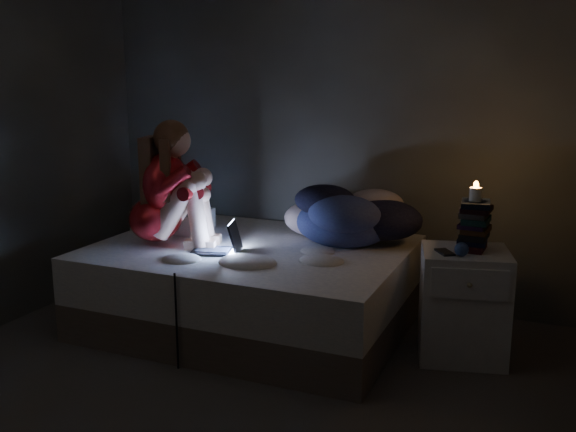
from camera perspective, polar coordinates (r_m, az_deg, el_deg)
The scene contains 12 objects.
floor at distance 3.48m, azimuth -7.59°, elevation -16.43°, with size 3.60×3.80×0.02m, color #474443.
wall_back at distance 4.80m, azimuth 3.79°, elevation 8.06°, with size 3.60×0.02×2.60m, color #3D3E3B.
bed at distance 4.37m, azimuth -3.22°, elevation -6.13°, with size 2.00×1.50×0.55m, color #B8B6B3, non-canonical shape.
pillow at distance 4.80m, azimuth -10.03°, elevation -0.28°, with size 0.50×0.36×0.15m, color white.
woman at distance 4.32m, azimuth -11.69°, elevation 2.85°, with size 0.51×0.34×0.83m, color maroon, non-canonical shape.
laptop at distance 4.13m, azimuth -6.42°, elevation -1.79°, with size 0.30×0.21×0.21m, color black, non-canonical shape.
clothes_pile at distance 4.34m, azimuth 4.92°, elevation 0.27°, with size 0.68×0.54×0.41m, color navy, non-canonical shape.
nightstand at distance 4.01m, azimuth 15.11°, elevation -7.48°, with size 0.49×0.44×0.66m, color silver.
book_stack at distance 3.92m, azimuth 15.96°, elevation -1.03°, with size 0.19×0.25×0.25m, color black, non-canonical shape.
candle at distance 3.89m, azimuth 16.10°, elevation 1.37°, with size 0.07×0.07×0.08m, color beige.
phone at distance 3.86m, azimuth 13.34°, elevation -2.97°, with size 0.07×0.14×0.01m, color black.
blue_orb at distance 3.79m, azimuth 14.51°, elevation -2.78°, with size 0.08×0.08×0.08m, color navy.
Camera 1 is at (1.60, -2.60, 1.67)m, focal length 40.51 mm.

